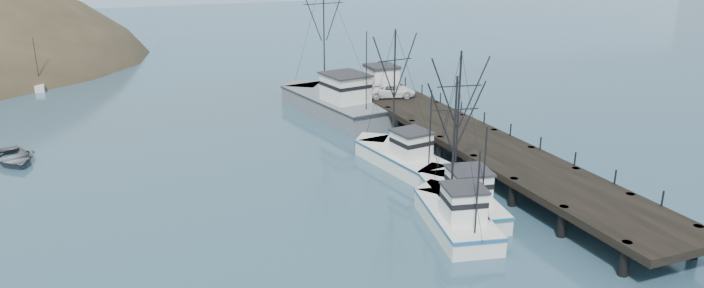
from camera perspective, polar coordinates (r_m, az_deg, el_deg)
name	(u,v)px	position (r m, az deg, el deg)	size (l,w,h in m)	color
ground	(400,281)	(34.28, 4.42, -12.27)	(400.00, 400.00, 0.00)	#29475D
pier	(467,137)	(52.81, 10.44, 0.67)	(6.00, 44.00, 2.00)	black
trawler_near	(459,196)	(42.95, 9.70, -4.70)	(5.02, 10.68, 10.84)	silver
trawler_mid	(455,215)	(40.08, 9.33, -6.41)	(4.89, 9.81, 9.87)	silver
trawler_far	(400,156)	(50.16, 4.38, -1.07)	(4.77, 10.84, 11.08)	silver
work_vessel	(333,102)	(64.97, -1.73, 3.87)	(7.78, 17.72, 14.46)	slate
pier_shed	(381,78)	(65.79, 2.69, 6.00)	(3.00, 3.20, 2.80)	silver
pickup_truck	(391,91)	(63.60, 3.60, 4.87)	(2.25, 4.88, 1.36)	white
motorboat	(14,162)	(57.92, -28.36, -1.47)	(3.95, 5.54, 1.15)	#585C62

